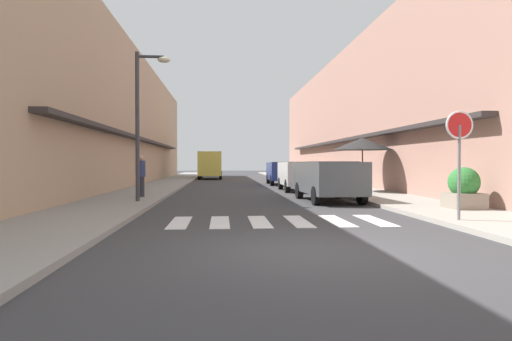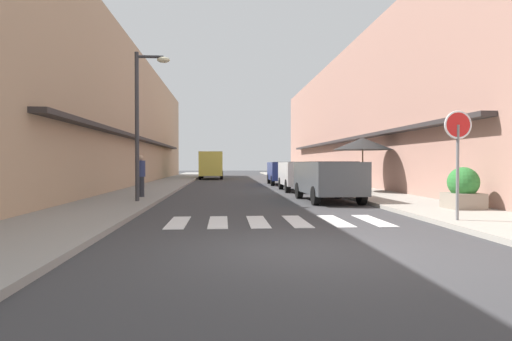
# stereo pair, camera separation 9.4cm
# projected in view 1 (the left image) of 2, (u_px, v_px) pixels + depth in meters

# --- Properties ---
(ground_plane) EXTENTS (104.77, 104.77, 0.00)m
(ground_plane) POSITION_uv_depth(u_px,v_px,m) (245.00, 187.00, 26.15)
(ground_plane) COLOR #38383A
(sidewalk_left) EXTENTS (2.77, 66.67, 0.12)m
(sidewalk_left) POSITION_uv_depth(u_px,v_px,m) (160.00, 186.00, 25.76)
(sidewalk_left) COLOR gray
(sidewalk_left) RESTS_ON ground_plane
(sidewalk_right) EXTENTS (2.77, 66.67, 0.12)m
(sidewalk_right) POSITION_uv_depth(u_px,v_px,m) (327.00, 185.00, 26.53)
(sidewalk_right) COLOR #9E998E
(sidewalk_right) RESTS_ON ground_plane
(building_row_left) EXTENTS (5.50, 44.86, 8.18)m
(building_row_left) POSITION_uv_depth(u_px,v_px,m) (99.00, 119.00, 26.76)
(building_row_left) COLOR tan
(building_row_left) RESTS_ON ground_plane
(building_row_right) EXTENTS (5.50, 44.86, 8.62)m
(building_row_right) POSITION_uv_depth(u_px,v_px,m) (382.00, 118.00, 28.13)
(building_row_right) COLOR #A87A6B
(building_row_right) RESTS_ON ground_plane
(crosswalk) EXTENTS (5.20, 2.20, 0.01)m
(crosswalk) POSITION_uv_depth(u_px,v_px,m) (279.00, 221.00, 10.66)
(crosswalk) COLOR silver
(crosswalk) RESTS_ON ground_plane
(parked_car_near) EXTENTS (1.91, 4.25, 1.47)m
(parked_car_near) POSITION_uv_depth(u_px,v_px,m) (328.00, 176.00, 16.16)
(parked_car_near) COLOR #4C5156
(parked_car_near) RESTS_ON ground_plane
(parked_car_mid) EXTENTS (1.85, 4.06, 1.47)m
(parked_car_mid) POSITION_uv_depth(u_px,v_px,m) (300.00, 173.00, 22.14)
(parked_car_mid) COLOR silver
(parked_car_mid) RESTS_ON ground_plane
(parked_car_far) EXTENTS (1.90, 4.40, 1.47)m
(parked_car_far) POSITION_uv_depth(u_px,v_px,m) (282.00, 170.00, 28.45)
(parked_car_far) COLOR navy
(parked_car_far) RESTS_ON ground_plane
(delivery_van) EXTENTS (2.02, 5.40, 2.37)m
(delivery_van) POSITION_uv_depth(u_px,v_px,m) (210.00, 163.00, 38.66)
(delivery_van) COLOR #D8CC4C
(delivery_van) RESTS_ON ground_plane
(round_street_sign) EXTENTS (0.65, 0.07, 2.49)m
(round_street_sign) POSITION_uv_depth(u_px,v_px,m) (459.00, 136.00, 10.04)
(round_street_sign) COLOR slate
(round_street_sign) RESTS_ON sidewalk_right
(street_lamp) EXTENTS (1.19, 0.28, 5.06)m
(street_lamp) POSITION_uv_depth(u_px,v_px,m) (143.00, 110.00, 14.97)
(street_lamp) COLOR #38383D
(street_lamp) RESTS_ON sidewalk_left
(cafe_umbrella) EXTENTS (2.73, 2.73, 2.44)m
(cafe_umbrella) POSITION_uv_depth(u_px,v_px,m) (362.00, 144.00, 20.10)
(cafe_umbrella) COLOR #262626
(cafe_umbrella) RESTS_ON sidewalk_right
(planter_corner) EXTENTS (0.93, 0.93, 1.18)m
(planter_corner) POSITION_uv_depth(u_px,v_px,m) (464.00, 189.00, 12.58)
(planter_corner) COLOR gray
(planter_corner) RESTS_ON sidewalk_right
(pedestrian_walking_near) EXTENTS (0.34, 0.34, 1.60)m
(pedestrian_walking_near) POSITION_uv_depth(u_px,v_px,m) (141.00, 175.00, 16.84)
(pedestrian_walking_near) COLOR #282B33
(pedestrian_walking_near) RESTS_ON sidewalk_left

